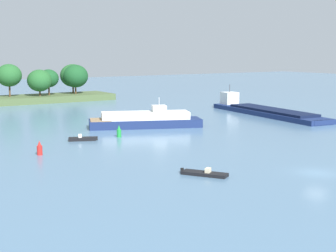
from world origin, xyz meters
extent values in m
plane|color=slate|center=(0.00, 0.00, 0.00)|extent=(400.00, 400.00, 0.00)
cylinder|color=#513823|center=(-7.04, 93.53, 3.13)|extent=(0.44, 0.44, 2.91)
ellipsoid|color=#235B28|center=(-7.04, 93.53, 7.14)|extent=(6.37, 6.37, 5.73)
cylinder|color=#513823|center=(0.02, 91.13, 2.43)|extent=(0.44, 0.44, 1.51)
ellipsoid|color=#235B28|center=(0.02, 91.13, 5.71)|extent=(6.29, 6.29, 5.67)
cylinder|color=#513823|center=(3.00, 92.57, 2.84)|extent=(0.44, 0.44, 2.33)
ellipsoid|color=#194C23|center=(3.00, 92.57, 6.12)|extent=(5.26, 5.26, 4.74)
cylinder|color=#513823|center=(10.43, 94.12, 2.76)|extent=(0.44, 0.44, 2.17)
ellipsoid|color=#235B28|center=(10.43, 94.12, 6.60)|extent=(6.88, 6.88, 6.19)
cylinder|color=#513823|center=(10.61, 92.79, 2.71)|extent=(0.44, 0.44, 2.07)
ellipsoid|color=#194C23|center=(10.61, 92.79, 6.50)|extent=(6.89, 6.89, 6.20)
cube|color=navy|center=(1.29, 39.45, 0.71)|extent=(20.00, 12.12, 1.43)
cube|color=white|center=(1.29, 39.45, 2.08)|extent=(15.74, 9.77, 1.30)
cube|color=white|center=(3.55, 38.50, 3.28)|extent=(3.07, 2.98, 1.10)
cube|color=#937551|center=(-5.95, 42.47, 1.51)|extent=(4.97, 5.47, 0.16)
cylinder|color=silver|center=(3.55, 38.50, 4.53)|extent=(0.10, 0.10, 1.40)
cube|color=navy|center=(31.16, 40.01, 0.48)|extent=(9.76, 33.63, 0.97)
cube|color=#0F1834|center=(30.98, 38.52, 1.22)|extent=(7.71, 23.65, 0.50)
cube|color=white|center=(32.83, 54.30, 2.37)|extent=(3.61, 3.56, 2.80)
cylinder|color=#333338|center=(32.83, 54.30, 4.67)|extent=(0.12, 0.12, 1.80)
cube|color=navy|center=(29.27, 23.94, 0.53)|extent=(4.52, 1.41, 0.87)
cube|color=black|center=(-13.48, 33.07, 0.24)|extent=(4.27, 2.91, 0.48)
cube|color=white|center=(-13.76, 33.19, 0.73)|extent=(0.74, 0.85, 0.50)
cube|color=black|center=(-11.49, 32.21, 0.28)|extent=(0.38, 0.40, 0.56)
cube|color=black|center=(-11.03, 5.90, 0.18)|extent=(3.92, 5.02, 0.36)
cube|color=beige|center=(-10.83, 5.58, 0.61)|extent=(0.89, 0.82, 0.50)
cube|color=black|center=(-12.45, 8.14, 0.28)|extent=(0.42, 0.41, 0.56)
cylinder|color=red|center=(-22.38, 26.17, 0.60)|extent=(0.70, 0.70, 1.20)
cone|color=red|center=(-22.38, 26.17, 1.55)|extent=(0.49, 0.49, 0.70)
cylinder|color=green|center=(-7.40, 32.81, 0.60)|extent=(0.70, 0.70, 1.20)
cone|color=green|center=(-7.40, 32.81, 1.55)|extent=(0.49, 0.49, 0.70)
camera|label=1|loc=(-43.41, -36.66, 13.37)|focal=54.15mm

